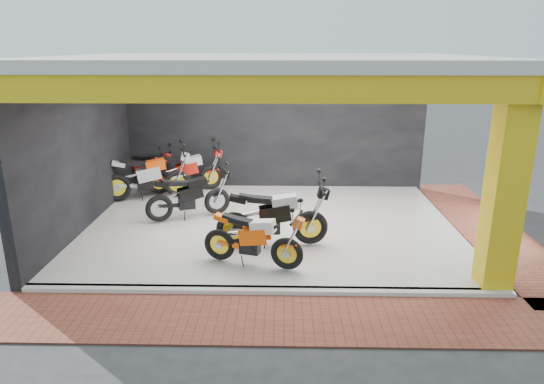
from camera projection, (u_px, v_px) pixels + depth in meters
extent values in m
plane|color=#2D2D30|center=(268.00, 267.00, 8.91)|extent=(80.00, 80.00, 0.00)
cube|color=white|center=(271.00, 225.00, 10.80)|extent=(8.00, 6.00, 0.10)
cube|color=beige|center=(271.00, 61.00, 9.78)|extent=(8.40, 6.40, 0.20)
cube|color=black|center=(274.00, 127.00, 13.28)|extent=(8.20, 0.20, 3.50)
cube|color=black|center=(80.00, 150.00, 10.40)|extent=(0.20, 6.20, 3.50)
cube|color=gold|center=(505.00, 188.00, 7.60)|extent=(0.50, 0.50, 3.50)
cube|color=gold|center=(266.00, 89.00, 6.99)|extent=(8.40, 0.30, 0.40)
cube|color=gold|center=(469.00, 76.00, 9.78)|extent=(0.30, 6.40, 0.40)
cube|color=white|center=(267.00, 291.00, 7.91)|extent=(8.00, 0.20, 0.10)
cube|color=brown|center=(265.00, 319.00, 7.18)|extent=(9.00, 1.40, 0.03)
cube|color=brown|center=(488.00, 229.00, 10.71)|extent=(1.40, 7.00, 0.03)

